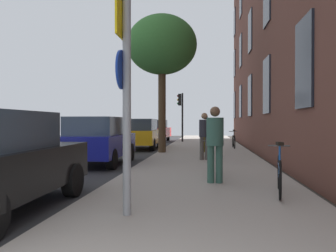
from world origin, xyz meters
TOP-DOWN VIEW (x-y plane):
  - ground_plane at (-2.40, 15.00)m, footprint 41.80×41.80m
  - road_asphalt at (-4.50, 15.00)m, footprint 7.00×38.00m
  - sidewalk at (1.10, 15.00)m, footprint 4.20×38.00m
  - sign_post at (0.03, 3.56)m, footprint 0.16×0.60m
  - traffic_light at (-0.57, 22.62)m, footprint 0.43×0.24m
  - tree_near at (-0.78, 14.00)m, footprint 3.10×3.10m
  - bicycle_0 at (2.53, 5.27)m, footprint 0.47×1.69m
  - bicycle_1 at (1.30, 7.67)m, footprint 0.42×1.72m
  - bicycle_2 at (2.58, 16.79)m, footprint 0.42×1.63m
  - pedestrian_0 at (1.37, 6.36)m, footprint 0.53×0.53m
  - pedestrian_1 at (1.11, 11.08)m, footprint 0.45×0.45m
  - pedestrian_2 at (1.14, 14.32)m, footprint 0.51×0.51m
  - car_1 at (-2.51, 10.17)m, footprint 1.90×3.93m
  - car_2 at (-2.28, 17.06)m, footprint 1.81×4.15m
  - car_3 at (-2.67, 24.60)m, footprint 2.05×4.24m

SIDE VIEW (x-z plane):
  - ground_plane at x=-2.40m, z-range 0.00..0.00m
  - road_asphalt at x=-4.50m, z-range 0.00..0.01m
  - sidewalk at x=1.10m, z-range 0.00..0.12m
  - bicycle_1 at x=1.30m, z-range 0.02..0.95m
  - bicycle_2 at x=2.58m, z-range 0.01..0.97m
  - bicycle_0 at x=2.53m, z-range 0.01..0.99m
  - car_1 at x=-2.51m, z-range 0.03..1.65m
  - car_2 at x=-2.28m, z-range 0.03..1.65m
  - car_3 at x=-2.67m, z-range 0.03..1.65m
  - pedestrian_1 at x=1.11m, z-range 0.24..1.91m
  - pedestrian_0 at x=1.37m, z-range 0.24..1.92m
  - pedestrian_2 at x=1.14m, z-range 0.24..1.92m
  - sign_post at x=0.03m, z-range 0.32..3.90m
  - traffic_light at x=-0.57m, z-range 0.75..4.09m
  - tree_near at x=-0.78m, z-range 1.80..7.89m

